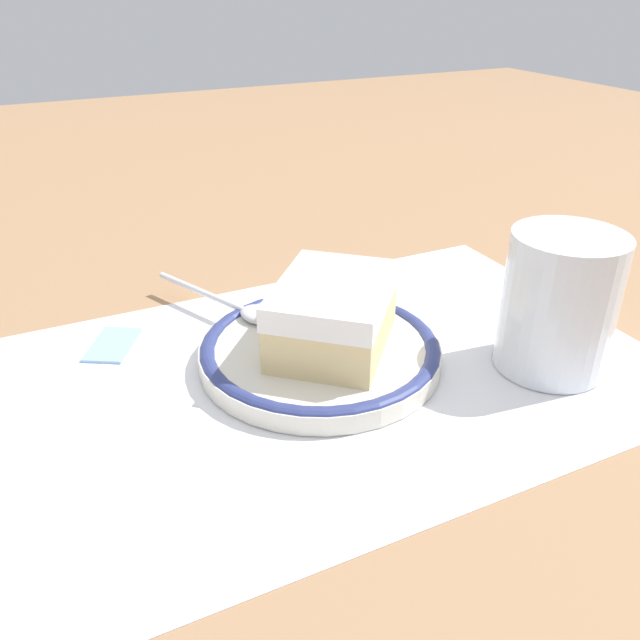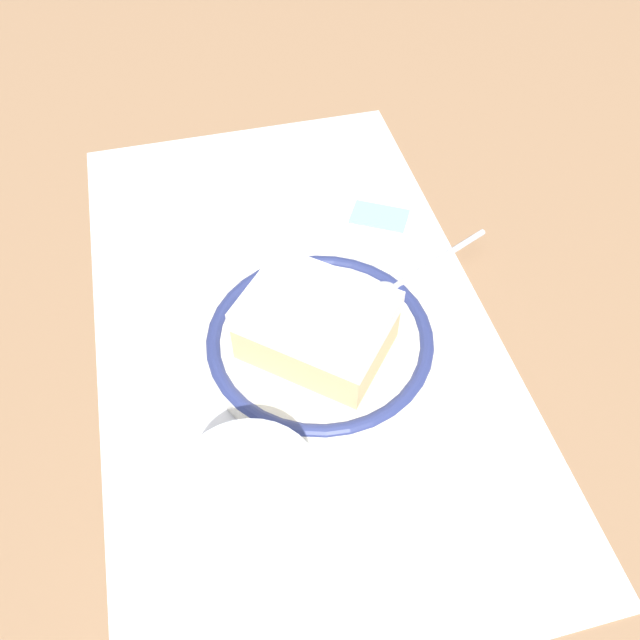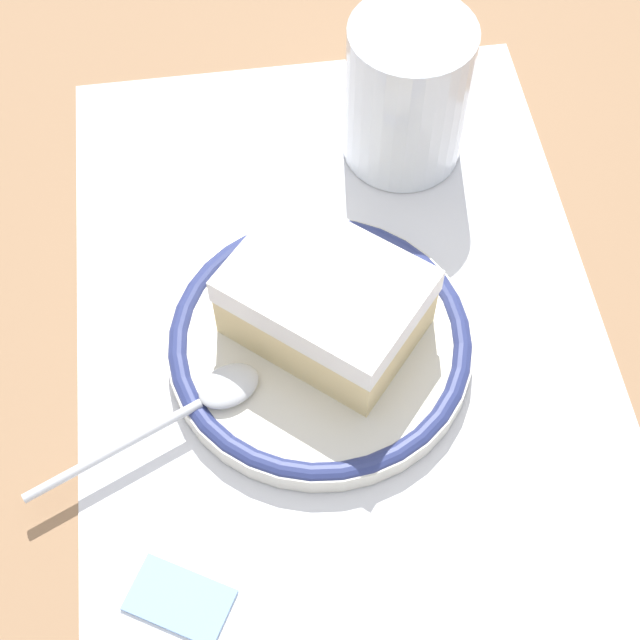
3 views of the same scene
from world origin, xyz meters
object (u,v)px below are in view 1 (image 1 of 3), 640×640
at_px(napkin, 87,440).
at_px(sugar_packet, 112,342).
at_px(cup, 557,311).
at_px(spoon, 244,308).
at_px(cake_slice, 333,314).
at_px(plate, 320,351).

xyz_separation_m(napkin, sugar_packet, (0.03, 0.11, 0.00)).
bearing_deg(cup, spoon, 141.06).
bearing_deg(cup, sugar_packet, 149.50).
xyz_separation_m(spoon, cup, (0.18, -0.14, 0.03)).
bearing_deg(napkin, cup, -9.76).
height_order(spoon, sugar_packet, spoon).
xyz_separation_m(cup, sugar_packet, (-0.28, 0.16, -0.04)).
distance_m(cake_slice, sugar_packet, 0.17).
bearing_deg(napkin, cake_slice, 5.42).
bearing_deg(spoon, plate, -64.97).
bearing_deg(spoon, cup, -38.94).
height_order(plate, napkin, plate).
distance_m(plate, napkin, 0.17).
bearing_deg(cake_slice, spoon, 118.70).
xyz_separation_m(spoon, sugar_packet, (-0.10, 0.02, -0.01)).
xyz_separation_m(cake_slice, sugar_packet, (-0.14, 0.09, -0.04)).
bearing_deg(cup, plate, 152.92).
bearing_deg(sugar_packet, napkin, -107.35).
height_order(plate, sugar_packet, plate).
bearing_deg(plate, cake_slice, -28.91).
xyz_separation_m(plate, cup, (0.14, -0.07, 0.03)).
relative_size(cake_slice, spoon, 0.96).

